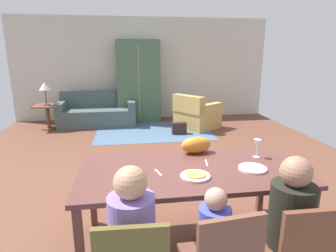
{
  "coord_description": "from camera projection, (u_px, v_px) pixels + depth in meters",
  "views": [
    {
      "loc": [
        -0.51,
        -3.84,
        1.76
      ],
      "look_at": [
        0.02,
        -0.35,
        0.85
      ],
      "focal_mm": 30.17,
      "sensor_mm": 36.0,
      "label": 1
    }
  ],
  "objects": [
    {
      "name": "dining_table",
      "position": [
        190.0,
        175.0,
        2.55
      ],
      "size": [
        1.97,
        0.99,
        0.76
      ],
      "color": "brown",
      "rests_on": "ground_plane"
    },
    {
      "name": "person_man",
      "position": [
        133.0,
        249.0,
        1.86
      ],
      "size": [
        0.3,
        0.41,
        1.11
      ],
      "color": "#363D4B",
      "rests_on": "ground_plane"
    },
    {
      "name": "person_woman",
      "position": [
        286.0,
        233.0,
        2.02
      ],
      "size": [
        0.3,
        0.4,
        1.11
      ],
      "color": "#2D2D4A",
      "rests_on": "ground_plane"
    },
    {
      "name": "cat",
      "position": [
        196.0,
        145.0,
        2.91
      ],
      "size": [
        0.34,
        0.21,
        0.17
      ],
      "primitive_type": "ellipsoid",
      "rotation": [
        0.0,
        0.0,
        0.15
      ],
      "color": "orange",
      "rests_on": "dining_table"
    },
    {
      "name": "plate_near_man",
      "position": [
        130.0,
        177.0,
        2.33
      ],
      "size": [
        0.25,
        0.25,
        0.02
      ],
      "primitive_type": "cylinder",
      "color": "silver",
      "rests_on": "dining_table"
    },
    {
      "name": "couch",
      "position": [
        98.0,
        113.0,
        7.14
      ],
      "size": [
        1.88,
        0.86,
        0.82
      ],
      "color": "#405252",
      "rests_on": "ground_plane"
    },
    {
      "name": "fork",
      "position": [
        158.0,
        173.0,
        2.44
      ],
      "size": [
        0.05,
        0.15,
        0.01
      ],
      "primitive_type": "cube",
      "rotation": [
        0.0,
        0.0,
        0.26
      ],
      "color": "silver",
      "rests_on": "dining_table"
    },
    {
      "name": "area_rug",
      "position": [
        153.0,
        131.0,
        6.58
      ],
      "size": [
        2.6,
        1.8,
        0.01
      ],
      "primitive_type": "cube",
      "color": "#44607A",
      "rests_on": "ground_plane"
    },
    {
      "name": "table_lamp",
      "position": [
        45.0,
        87.0,
        6.55
      ],
      "size": [
        0.26,
        0.26,
        0.54
      ],
      "color": "brown",
      "rests_on": "side_table"
    },
    {
      "name": "plate_near_child",
      "position": [
        195.0,
        176.0,
        2.35
      ],
      "size": [
        0.25,
        0.25,
        0.02
      ],
      "primitive_type": "cylinder",
      "color": "silver",
      "rests_on": "dining_table"
    },
    {
      "name": "pizza_near_man",
      "position": [
        130.0,
        175.0,
        2.33
      ],
      "size": [
        0.17,
        0.17,
        0.01
      ],
      "primitive_type": "cylinder",
      "color": "gold",
      "rests_on": "plate_near_man"
    },
    {
      "name": "back_wall",
      "position": [
        144.0,
        69.0,
        7.72
      ],
      "size": [
        6.86,
        0.1,
        2.7
      ],
      "primitive_type": "cube",
      "color": "beige",
      "rests_on": "ground_plane"
    },
    {
      "name": "knife",
      "position": [
        207.0,
        163.0,
        2.65
      ],
      "size": [
        0.04,
        0.17,
        0.01
      ],
      "primitive_type": "cube",
      "rotation": [
        0.0,
        0.0,
        -0.16
      ],
      "color": "silver",
      "rests_on": "dining_table"
    },
    {
      "name": "ground_plane",
      "position": [
        158.0,
        159.0,
        4.86
      ],
      "size": [
        6.86,
        6.58,
        0.02
      ],
      "primitive_type": "cube",
      "color": "brown"
    },
    {
      "name": "armoire",
      "position": [
        138.0,
        81.0,
        7.39
      ],
      "size": [
        1.1,
        0.59,
        2.1
      ],
      "color": "#405F44",
      "rests_on": "ground_plane"
    },
    {
      "name": "plate_near_woman",
      "position": [
        253.0,
        168.0,
        2.51
      ],
      "size": [
        0.25,
        0.25,
        0.02
      ],
      "primitive_type": "cylinder",
      "color": "white",
      "rests_on": "dining_table"
    },
    {
      "name": "handbag",
      "position": [
        179.0,
        128.0,
        6.35
      ],
      "size": [
        0.32,
        0.16,
        0.26
      ],
      "primitive_type": "cube",
      "color": "black",
      "rests_on": "ground_plane"
    },
    {
      "name": "armchair",
      "position": [
        196.0,
        115.0,
        6.82
      ],
      "size": [
        1.19,
        1.19,
        0.82
      ],
      "color": "tan",
      "rests_on": "ground_plane"
    },
    {
      "name": "person_child",
      "position": [
        212.0,
        251.0,
        1.95
      ],
      "size": [
        0.22,
        0.3,
        0.92
      ],
      "color": "#33424D",
      "rests_on": "ground_plane"
    },
    {
      "name": "pizza_near_child",
      "position": [
        195.0,
        174.0,
        2.35
      ],
      "size": [
        0.17,
        0.17,
        0.01
      ],
      "primitive_type": "cylinder",
      "color": "gold",
      "rests_on": "plate_near_child"
    },
    {
      "name": "wine_glass",
      "position": [
        257.0,
        145.0,
        2.77
      ],
      "size": [
        0.07,
        0.07,
        0.19
      ],
      "color": "silver",
      "rests_on": "dining_table"
    },
    {
      "name": "side_table",
      "position": [
        48.0,
        113.0,
        6.71
      ],
      "size": [
        0.56,
        0.56,
        0.58
      ],
      "color": "brown",
      "rests_on": "ground_plane"
    }
  ]
}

